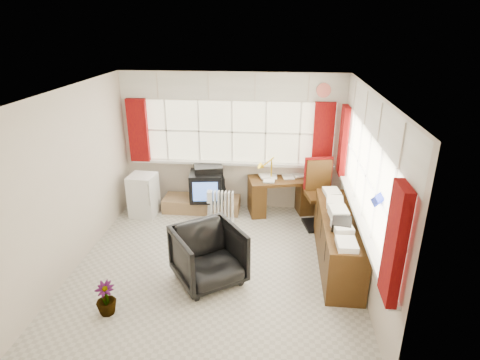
% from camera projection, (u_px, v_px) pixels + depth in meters
% --- Properties ---
extents(ground, '(4.00, 4.00, 0.00)m').
position_uv_depth(ground, '(217.00, 263.00, 5.87)').
color(ground, beige).
rests_on(ground, ground).
extents(room_walls, '(4.00, 4.00, 4.00)m').
position_uv_depth(room_walls, '(215.00, 167.00, 5.30)').
color(room_walls, beige).
rests_on(room_walls, ground).
extents(window_back, '(3.70, 0.12, 3.60)m').
position_uv_depth(window_back, '(232.00, 159.00, 7.31)').
color(window_back, '#FFF7C9').
rests_on(window_back, room_walls).
extents(window_right, '(0.12, 3.70, 3.60)m').
position_uv_depth(window_right, '(360.00, 211.00, 5.33)').
color(window_right, '#FFF7C9').
rests_on(window_right, room_walls).
extents(curtains, '(3.83, 3.83, 1.15)m').
position_uv_depth(curtains, '(284.00, 151.00, 6.09)').
color(curtains, maroon).
rests_on(curtains, room_walls).
extents(overhead_cabinets, '(3.98, 3.98, 0.48)m').
position_uv_depth(overhead_cabinets, '(290.00, 98.00, 5.84)').
color(overhead_cabinets, white).
rests_on(overhead_cabinets, room_walls).
extents(desk, '(1.25, 0.82, 0.70)m').
position_uv_depth(desk, '(281.00, 193.00, 7.31)').
color(desk, '#553414').
rests_on(desk, ground).
extents(desk_lamp, '(0.17, 0.16, 0.42)m').
position_uv_depth(desk_lamp, '(272.00, 164.00, 7.08)').
color(desk_lamp, '#E0AF09').
rests_on(desk_lamp, desk).
extents(task_chair, '(0.58, 0.61, 1.17)m').
position_uv_depth(task_chair, '(319.00, 190.00, 6.81)').
color(task_chair, black).
rests_on(task_chair, ground).
extents(office_chair, '(1.17, 1.18, 0.78)m').
position_uv_depth(office_chair, '(208.00, 255.00, 5.35)').
color(office_chair, black).
rests_on(office_chair, ground).
extents(radiator, '(0.41, 0.17, 0.60)m').
position_uv_depth(radiator, '(222.00, 211.00, 6.92)').
color(radiator, white).
rests_on(radiator, ground).
extents(credenza, '(0.50, 2.00, 0.85)m').
position_uv_depth(credenza, '(338.00, 239.00, 5.74)').
color(credenza, '#553414').
rests_on(credenza, ground).
extents(file_tray, '(0.30, 0.36, 0.11)m').
position_uv_depth(file_tray, '(342.00, 224.00, 5.31)').
color(file_tray, black).
rests_on(file_tray, credenza).
extents(tv_bench, '(1.40, 0.50, 0.25)m').
position_uv_depth(tv_bench, '(202.00, 204.00, 7.46)').
color(tv_bench, '#9A7B4D').
rests_on(tv_bench, ground).
extents(crt_tv, '(0.63, 0.60, 0.52)m').
position_uv_depth(crt_tv, '(206.00, 186.00, 7.27)').
color(crt_tv, black).
rests_on(crt_tv, tv_bench).
extents(hifi_stack, '(0.68, 0.53, 0.63)m').
position_uv_depth(hifi_stack, '(209.00, 183.00, 7.31)').
color(hifi_stack, black).
rests_on(hifi_stack, tv_bench).
extents(mini_fridge, '(0.49, 0.49, 0.77)m').
position_uv_depth(mini_fridge, '(144.00, 195.00, 7.20)').
color(mini_fridge, white).
rests_on(mini_fridge, ground).
extents(spray_bottle_a, '(0.13, 0.13, 0.32)m').
position_uv_depth(spray_bottle_a, '(210.00, 208.00, 7.23)').
color(spray_bottle_a, white).
rests_on(spray_bottle_a, ground).
extents(spray_bottle_b, '(0.09, 0.09, 0.20)m').
position_uv_depth(spray_bottle_b, '(179.00, 234.00, 6.47)').
color(spray_bottle_b, '#8CD1C0').
rests_on(spray_bottle_b, ground).
extents(flower_vase, '(0.27, 0.27, 0.43)m').
position_uv_depth(flower_vase, '(106.00, 298.00, 4.80)').
color(flower_vase, black).
rests_on(flower_vase, ground).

